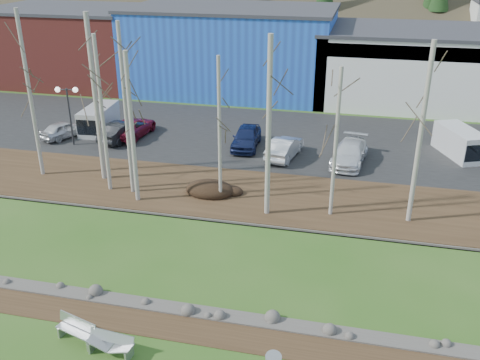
% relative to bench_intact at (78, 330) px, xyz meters
% --- Properties ---
extents(ground, '(200.00, 200.00, 0.00)m').
position_rel_bench_intact_xyz_m(ground, '(2.67, -0.47, -0.46)').
color(ground, '#2A5616').
rests_on(ground, ground).
extents(dirt_strip, '(80.00, 1.80, 0.03)m').
position_rel_bench_intact_xyz_m(dirt_strip, '(2.67, 1.63, -0.45)').
color(dirt_strip, '#382616').
rests_on(dirt_strip, ground).
extents(near_bank_rocks, '(80.00, 0.80, 0.50)m').
position_rel_bench_intact_xyz_m(near_bank_rocks, '(2.67, 2.63, -0.46)').
color(near_bank_rocks, '#47423D').
rests_on(near_bank_rocks, ground).
extents(river, '(80.00, 8.00, 0.90)m').
position_rel_bench_intact_xyz_m(river, '(2.67, 6.73, -0.46)').
color(river, '#112132').
rests_on(river, ground).
extents(far_bank_rocks, '(80.00, 0.80, 0.46)m').
position_rel_bench_intact_xyz_m(far_bank_rocks, '(2.67, 10.83, -0.46)').
color(far_bank_rocks, '#47423D').
rests_on(far_bank_rocks, ground).
extents(far_bank, '(80.00, 7.00, 0.15)m').
position_rel_bench_intact_xyz_m(far_bank, '(2.67, 14.03, -0.39)').
color(far_bank, '#382616').
rests_on(far_bank, ground).
extents(parking_lot, '(80.00, 14.00, 0.14)m').
position_rel_bench_intact_xyz_m(parking_lot, '(2.67, 24.53, -0.39)').
color(parking_lot, black).
rests_on(parking_lot, ground).
extents(building_brick, '(16.32, 12.24, 7.80)m').
position_rel_bench_intact_xyz_m(building_brick, '(-21.33, 38.53, 3.44)').
color(building_brick, maroon).
rests_on(building_brick, ground).
extents(building_blue, '(20.40, 12.24, 8.30)m').
position_rel_bench_intact_xyz_m(building_blue, '(-3.33, 38.53, 3.69)').
color(building_blue, '#2148AC').
rests_on(building_blue, ground).
extents(building_white, '(18.36, 12.24, 6.80)m').
position_rel_bench_intact_xyz_m(building_white, '(14.67, 38.51, 2.95)').
color(building_white, silver).
rests_on(building_white, ground).
extents(bench_intact, '(1.93, 1.06, 0.93)m').
position_rel_bench_intact_xyz_m(bench_intact, '(0.00, 0.00, 0.00)').
color(bench_intact, '#B2B4B7').
rests_on(bench_intact, ground).
extents(bench_damaged, '(1.89, 0.78, 0.82)m').
position_rel_bench_intact_xyz_m(bench_damaged, '(1.58, -0.39, -0.05)').
color(bench_damaged, '#B2B4B7').
rests_on(bench_damaged, ground).
extents(seagull, '(0.40, 0.18, 0.28)m').
position_rel_bench_intact_xyz_m(seagull, '(-0.88, 0.20, -0.31)').
color(seagull, gold).
rests_on(seagull, ground).
extents(dirt_mound, '(2.98, 2.10, 0.58)m').
position_rel_bench_intact_xyz_m(dirt_mound, '(1.41, 13.57, -0.02)').
color(dirt_mound, black).
rests_on(dirt_mound, far_bank).
extents(birch_0, '(0.24, 0.24, 10.50)m').
position_rel_bench_intact_xyz_m(birch_0, '(-10.14, 13.93, 4.94)').
color(birch_0, beige).
rests_on(birch_0, far_bank).
extents(birch_1, '(0.22, 0.22, 10.14)m').
position_rel_bench_intact_xyz_m(birch_1, '(-3.27, 12.77, 4.76)').
color(birch_1, beige).
rests_on(birch_1, far_bank).
extents(birch_2, '(0.30, 0.30, 10.37)m').
position_rel_bench_intact_xyz_m(birch_2, '(-5.90, 14.26, 4.87)').
color(birch_2, beige).
rests_on(birch_2, far_bank).
extents(birch_3, '(0.23, 0.23, 9.40)m').
position_rel_bench_intact_xyz_m(birch_3, '(-4.78, 12.80, 4.39)').
color(birch_3, beige).
rests_on(birch_3, far_bank).
extents(birch_4, '(0.26, 0.26, 8.77)m').
position_rel_bench_intact_xyz_m(birch_4, '(-2.52, 11.78, 4.07)').
color(birch_4, beige).
rests_on(birch_4, far_bank).
extents(birch_5, '(0.20, 0.20, 8.50)m').
position_rel_bench_intact_xyz_m(birch_5, '(2.25, 12.96, 3.94)').
color(birch_5, beige).
rests_on(birch_5, far_bank).
extents(birch_6, '(0.21, 0.21, 8.32)m').
position_rel_bench_intact_xyz_m(birch_6, '(8.76, 12.54, 3.85)').
color(birch_6, beige).
rests_on(birch_6, far_bank).
extents(birch_7, '(0.28, 0.28, 9.90)m').
position_rel_bench_intact_xyz_m(birch_7, '(5.25, 11.85, 4.64)').
color(birch_7, beige).
rests_on(birch_7, far_bank).
extents(birch_8, '(0.26, 0.26, 9.75)m').
position_rel_bench_intact_xyz_m(birch_8, '(13.00, 12.75, 4.56)').
color(birch_8, beige).
rests_on(birch_8, far_bank).
extents(street_lamp, '(1.66, 0.62, 4.41)m').
position_rel_bench_intact_xyz_m(street_lamp, '(-10.95, 19.44, 3.15)').
color(street_lamp, '#262628').
rests_on(street_lamp, parking_lot).
extents(car_0, '(2.94, 4.10, 1.30)m').
position_rel_bench_intact_xyz_m(car_0, '(-12.45, 20.78, 0.32)').
color(car_0, silver).
rests_on(car_0, parking_lot).
extents(car_1, '(2.81, 4.78, 1.49)m').
position_rel_bench_intact_xyz_m(car_1, '(-7.65, 21.30, 0.42)').
color(car_1, black).
rests_on(car_1, parking_lot).
extents(car_2, '(2.68, 5.14, 1.38)m').
position_rel_bench_intact_xyz_m(car_2, '(-7.42, 22.29, 0.37)').
color(car_2, maroon).
rests_on(car_2, parking_lot).
extents(car_3, '(2.08, 4.66, 1.56)m').
position_rel_bench_intact_xyz_m(car_3, '(1.85, 21.85, 0.45)').
color(car_3, '#18224D').
rests_on(car_3, parking_lot).
extents(car_4, '(2.28, 4.62, 1.46)m').
position_rel_bench_intact_xyz_m(car_4, '(4.92, 20.48, 0.40)').
color(car_4, silver).
rests_on(car_4, parking_lot).
extents(car_5, '(2.68, 5.30, 1.47)m').
position_rel_bench_intact_xyz_m(car_5, '(9.44, 20.47, 0.41)').
color(car_5, silver).
rests_on(car_5, parking_lot).
extents(van_white, '(3.41, 4.80, 1.94)m').
position_rel_bench_intact_xyz_m(van_white, '(17.06, 23.57, 0.65)').
color(van_white, white).
rests_on(van_white, parking_lot).
extents(van_grey, '(2.23, 4.63, 1.97)m').
position_rel_bench_intact_xyz_m(van_grey, '(-10.49, 22.68, 0.66)').
color(van_grey, silver).
rests_on(van_grey, parking_lot).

